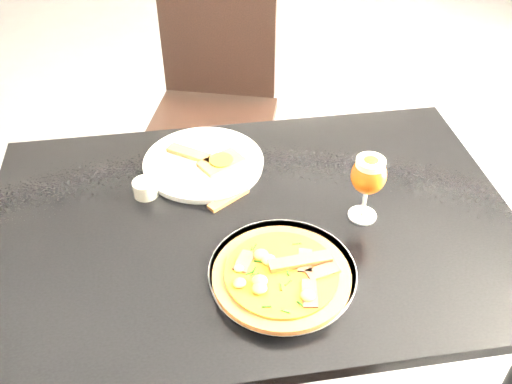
{
  "coord_description": "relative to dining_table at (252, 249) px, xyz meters",
  "views": [
    {
      "loc": [
        -0.01,
        -1.28,
        1.63
      ],
      "look_at": [
        0.07,
        -0.34,
        0.83
      ],
      "focal_mm": 40.0,
      "sensor_mm": 36.0,
      "label": 1
    }
  ],
  "objects": [
    {
      "name": "plate_second",
      "position": [
        -0.11,
        0.22,
        0.1
      ],
      "size": [
        0.36,
        0.36,
        0.02
      ],
      "primitive_type": "cylinder",
      "rotation": [
        0.0,
        0.0,
        -0.25
      ],
      "color": "white",
      "rests_on": "dining_table"
    },
    {
      "name": "crust_scraps",
      "position": [
        -0.09,
        0.21,
        0.11
      ],
      "size": [
        0.2,
        0.15,
        0.02
      ],
      "rotation": [
        0.0,
        0.0,
        -0.12
      ],
      "color": "brown",
      "rests_on": "plate_second"
    },
    {
      "name": "chair_far",
      "position": [
        -0.07,
        0.86,
        -0.14
      ],
      "size": [
        0.53,
        0.53,
        0.95
      ],
      "rotation": [
        0.0,
        0.0,
        -0.23
      ],
      "color": "black",
      "rests_on": "ground"
    },
    {
      "name": "pizza",
      "position": [
        0.04,
        -0.19,
        0.12
      ],
      "size": [
        0.28,
        0.28,
        0.03
      ],
      "rotation": [
        0.0,
        0.0,
        -0.17
      ],
      "color": "brown",
      "rests_on": "plate_main"
    },
    {
      "name": "sauce_cup",
      "position": [
        -0.24,
        0.11,
        0.11
      ],
      "size": [
        0.06,
        0.06,
        0.04
      ],
      "color": "beige",
      "rests_on": "dining_table"
    },
    {
      "name": "plate_main",
      "position": [
        0.05,
        -0.17,
        0.1
      ],
      "size": [
        0.36,
        0.36,
        0.02
      ],
      "primitive_type": "cylinder",
      "rotation": [
        0.0,
        0.0,
        0.23
      ],
      "color": "white",
      "rests_on": "dining_table"
    },
    {
      "name": "ground",
      "position": [
        -0.06,
        0.34,
        -0.66
      ],
      "size": [
        6.0,
        6.0,
        0.0
      ],
      "primitive_type": "plane",
      "color": "#5A595C",
      "rests_on": "ground"
    },
    {
      "name": "dining_table",
      "position": [
        0.0,
        0.0,
        0.0
      ],
      "size": [
        1.25,
        0.88,
        0.75
      ],
      "rotation": [
        0.0,
        0.0,
        0.07
      ],
      "color": "black",
      "rests_on": "ground"
    },
    {
      "name": "loose_crust",
      "position": [
        -0.05,
        0.08,
        0.09
      ],
      "size": [
        0.1,
        0.09,
        0.01
      ],
      "primitive_type": "cube",
      "rotation": [
        0.0,
        0.0,
        0.66
      ],
      "color": "brown",
      "rests_on": "dining_table"
    },
    {
      "name": "beer_glass",
      "position": [
        0.25,
        -0.01,
        0.21
      ],
      "size": [
        0.08,
        0.08,
        0.16
      ],
      "color": "silver",
      "rests_on": "dining_table"
    }
  ]
}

